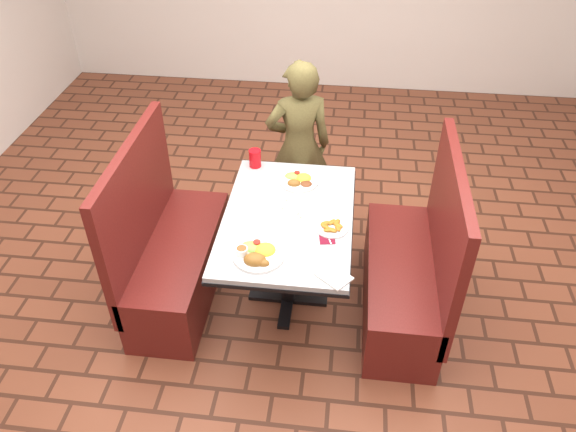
{
  "coord_description": "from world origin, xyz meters",
  "views": [
    {
      "loc": [
        0.33,
        -2.72,
        2.91
      ],
      "look_at": [
        0.0,
        0.0,
        0.75
      ],
      "focal_mm": 35.0,
      "sensor_mm": 36.0,
      "label": 1
    }
  ],
  "objects_px": {
    "near_dinner_plate": "(257,252)",
    "red_tumbler": "(255,158)",
    "far_dinner_plate": "(299,179)",
    "plantain_plate": "(332,227)",
    "dining_table": "(288,228)",
    "booth_bench_right": "(409,275)",
    "booth_bench_left": "(172,256)",
    "diner_person": "(299,147)"
  },
  "relations": [
    {
      "from": "booth_bench_left",
      "to": "far_dinner_plate",
      "type": "xyz_separation_m",
      "value": [
        0.83,
        0.38,
        0.44
      ]
    },
    {
      "from": "booth_bench_right",
      "to": "far_dinner_plate",
      "type": "bearing_deg",
      "value": 153.88
    },
    {
      "from": "booth_bench_right",
      "to": "diner_person",
      "type": "bearing_deg",
      "value": 131.79
    },
    {
      "from": "dining_table",
      "to": "near_dinner_plate",
      "type": "xyz_separation_m",
      "value": [
        -0.13,
        -0.39,
        0.13
      ]
    },
    {
      "from": "near_dinner_plate",
      "to": "far_dinner_plate",
      "type": "distance_m",
      "value": 0.79
    },
    {
      "from": "dining_table",
      "to": "far_dinner_plate",
      "type": "xyz_separation_m",
      "value": [
        0.03,
        0.38,
        0.12
      ]
    },
    {
      "from": "booth_bench_left",
      "to": "diner_person",
      "type": "relative_size",
      "value": 0.87
    },
    {
      "from": "far_dinner_plate",
      "to": "dining_table",
      "type": "bearing_deg",
      "value": -94.44
    },
    {
      "from": "dining_table",
      "to": "far_dinner_plate",
      "type": "height_order",
      "value": "far_dinner_plate"
    },
    {
      "from": "booth_bench_right",
      "to": "red_tumbler",
      "type": "bearing_deg",
      "value": 153.88
    },
    {
      "from": "booth_bench_left",
      "to": "plantain_plate",
      "type": "height_order",
      "value": "booth_bench_left"
    },
    {
      "from": "booth_bench_right",
      "to": "near_dinner_plate",
      "type": "xyz_separation_m",
      "value": [
        -0.93,
        -0.39,
        0.45
      ]
    },
    {
      "from": "far_dinner_plate",
      "to": "plantain_plate",
      "type": "relative_size",
      "value": 1.29
    },
    {
      "from": "near_dinner_plate",
      "to": "red_tumbler",
      "type": "distance_m",
      "value": 0.94
    },
    {
      "from": "booth_bench_right",
      "to": "plantain_plate",
      "type": "bearing_deg",
      "value": -170.11
    },
    {
      "from": "far_dinner_plate",
      "to": "red_tumbler",
      "type": "xyz_separation_m",
      "value": [
        -0.32,
        0.16,
        0.04
      ]
    },
    {
      "from": "diner_person",
      "to": "far_dinner_plate",
      "type": "bearing_deg",
      "value": 80.44
    },
    {
      "from": "booth_bench_left",
      "to": "booth_bench_right",
      "type": "relative_size",
      "value": 1.0
    },
    {
      "from": "booth_bench_right",
      "to": "dining_table",
      "type": "bearing_deg",
      "value": 180.0
    },
    {
      "from": "dining_table",
      "to": "booth_bench_left",
      "type": "distance_m",
      "value": 0.86
    },
    {
      "from": "diner_person",
      "to": "dining_table",
      "type": "bearing_deg",
      "value": 76.12
    },
    {
      "from": "near_dinner_plate",
      "to": "dining_table",
      "type": "bearing_deg",
      "value": 71.94
    },
    {
      "from": "plantain_plate",
      "to": "near_dinner_plate",
      "type": "bearing_deg",
      "value": -143.32
    },
    {
      "from": "booth_bench_right",
      "to": "red_tumbler",
      "type": "relative_size",
      "value": 9.49
    },
    {
      "from": "booth_bench_left",
      "to": "near_dinner_plate",
      "type": "xyz_separation_m",
      "value": [
        0.67,
        -0.39,
        0.45
      ]
    },
    {
      "from": "dining_table",
      "to": "plantain_plate",
      "type": "xyz_separation_m",
      "value": [
        0.28,
        -0.09,
        0.11
      ]
    },
    {
      "from": "far_dinner_plate",
      "to": "plantain_plate",
      "type": "distance_m",
      "value": 0.53
    },
    {
      "from": "booth_bench_right",
      "to": "near_dinner_plate",
      "type": "bearing_deg",
      "value": -157.05
    },
    {
      "from": "dining_table",
      "to": "booth_bench_left",
      "type": "bearing_deg",
      "value": 180.0
    },
    {
      "from": "far_dinner_plate",
      "to": "near_dinner_plate",
      "type": "bearing_deg",
      "value": -101.55
    },
    {
      "from": "far_dinner_plate",
      "to": "red_tumbler",
      "type": "relative_size",
      "value": 2.05
    },
    {
      "from": "dining_table",
      "to": "red_tumbler",
      "type": "height_order",
      "value": "red_tumbler"
    },
    {
      "from": "booth_bench_left",
      "to": "far_dinner_plate",
      "type": "height_order",
      "value": "booth_bench_left"
    },
    {
      "from": "booth_bench_right",
      "to": "diner_person",
      "type": "height_order",
      "value": "diner_person"
    },
    {
      "from": "booth_bench_right",
      "to": "red_tumbler",
      "type": "xyz_separation_m",
      "value": [
        -1.09,
        0.54,
        0.48
      ]
    },
    {
      "from": "booth_bench_left",
      "to": "booth_bench_right",
      "type": "height_order",
      "value": "same"
    },
    {
      "from": "booth_bench_right",
      "to": "booth_bench_left",
      "type": "bearing_deg",
      "value": 180.0
    },
    {
      "from": "dining_table",
      "to": "booth_bench_right",
      "type": "xyz_separation_m",
      "value": [
        0.8,
        0.0,
        -0.32
      ]
    },
    {
      "from": "booth_bench_left",
      "to": "diner_person",
      "type": "bearing_deg",
      "value": 50.37
    },
    {
      "from": "dining_table",
      "to": "diner_person",
      "type": "distance_m",
      "value": 0.93
    },
    {
      "from": "dining_table",
      "to": "far_dinner_plate",
      "type": "distance_m",
      "value": 0.4
    },
    {
      "from": "diner_person",
      "to": "red_tumbler",
      "type": "height_order",
      "value": "diner_person"
    }
  ]
}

